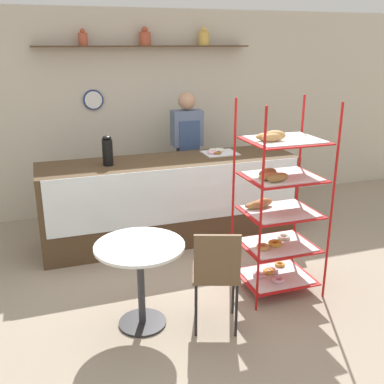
{
  "coord_description": "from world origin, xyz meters",
  "views": [
    {
      "loc": [
        -1.4,
        -3.66,
        2.27
      ],
      "look_at": [
        0.0,
        0.42,
        0.83
      ],
      "focal_mm": 42.0,
      "sensor_mm": 36.0,
      "label": 1
    }
  ],
  "objects_px": {
    "cafe_table": "(140,265)",
    "coffee_carafe": "(108,151)",
    "person_worker": "(187,149)",
    "donut_tray_counter": "(217,152)",
    "pastry_rack": "(277,207)",
    "cafe_chair": "(216,270)"
  },
  "relations": [
    {
      "from": "person_worker",
      "to": "coffee_carafe",
      "type": "bearing_deg",
      "value": -149.8
    },
    {
      "from": "pastry_rack",
      "to": "person_worker",
      "type": "xyz_separation_m",
      "value": [
        -0.17,
        2.13,
        0.08
      ]
    },
    {
      "from": "pastry_rack",
      "to": "person_worker",
      "type": "relative_size",
      "value": 1.08
    },
    {
      "from": "cafe_table",
      "to": "cafe_chair",
      "type": "bearing_deg",
      "value": -27.23
    },
    {
      "from": "pastry_rack",
      "to": "coffee_carafe",
      "type": "height_order",
      "value": "pastry_rack"
    },
    {
      "from": "person_worker",
      "to": "cafe_table",
      "type": "bearing_deg",
      "value": -116.88
    },
    {
      "from": "cafe_table",
      "to": "pastry_rack",
      "type": "bearing_deg",
      "value": 6.61
    },
    {
      "from": "person_worker",
      "to": "cafe_chair",
      "type": "relative_size",
      "value": 1.86
    },
    {
      "from": "pastry_rack",
      "to": "person_worker",
      "type": "bearing_deg",
      "value": 94.44
    },
    {
      "from": "pastry_rack",
      "to": "cafe_table",
      "type": "height_order",
      "value": "pastry_rack"
    },
    {
      "from": "person_worker",
      "to": "cafe_chair",
      "type": "distance_m",
      "value": 2.66
    },
    {
      "from": "donut_tray_counter",
      "to": "cafe_table",
      "type": "bearing_deg",
      "value": -128.18
    },
    {
      "from": "cafe_table",
      "to": "coffee_carafe",
      "type": "relative_size",
      "value": 2.22
    },
    {
      "from": "cafe_chair",
      "to": "coffee_carafe",
      "type": "bearing_deg",
      "value": -54.82
    },
    {
      "from": "pastry_rack",
      "to": "donut_tray_counter",
      "type": "xyz_separation_m",
      "value": [
        0.05,
        1.59,
        0.15
      ]
    },
    {
      "from": "cafe_chair",
      "to": "donut_tray_counter",
      "type": "distance_m",
      "value": 2.23
    },
    {
      "from": "pastry_rack",
      "to": "cafe_chair",
      "type": "relative_size",
      "value": 2.01
    },
    {
      "from": "person_worker",
      "to": "donut_tray_counter",
      "type": "relative_size",
      "value": 4.14
    },
    {
      "from": "pastry_rack",
      "to": "cafe_chair",
      "type": "bearing_deg",
      "value": -150.31
    },
    {
      "from": "cafe_chair",
      "to": "donut_tray_counter",
      "type": "height_order",
      "value": "donut_tray_counter"
    },
    {
      "from": "person_worker",
      "to": "cafe_table",
      "type": "xyz_separation_m",
      "value": [
        -1.15,
        -2.28,
        -0.37
      ]
    },
    {
      "from": "person_worker",
      "to": "donut_tray_counter",
      "type": "distance_m",
      "value": 0.58
    }
  ]
}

